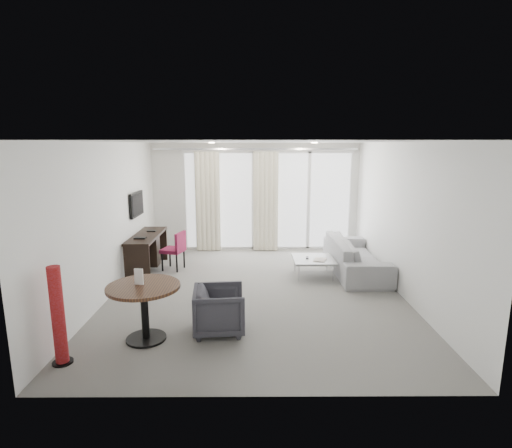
{
  "coord_description": "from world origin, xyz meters",
  "views": [
    {
      "loc": [
        -0.04,
        -6.69,
        2.56
      ],
      "look_at": [
        0.0,
        0.6,
        1.1
      ],
      "focal_mm": 28.0,
      "sensor_mm": 36.0,
      "label": 1
    }
  ],
  "objects_px": {
    "rattan_chair_a": "(299,221)",
    "rattan_chair_b": "(327,217)",
    "tub_armchair": "(219,310)",
    "sofa": "(355,256)",
    "desk_chair": "(173,251)",
    "coffee_table": "(313,267)",
    "round_table": "(145,313)",
    "desk": "(147,253)",
    "red_lamp": "(58,316)"
  },
  "relations": [
    {
      "from": "tub_armchair",
      "to": "rattan_chair_b",
      "type": "height_order",
      "value": "rattan_chair_b"
    },
    {
      "from": "tub_armchair",
      "to": "sofa",
      "type": "height_order",
      "value": "sofa"
    },
    {
      "from": "desk_chair",
      "to": "sofa",
      "type": "relative_size",
      "value": 0.35
    },
    {
      "from": "desk",
      "to": "red_lamp",
      "type": "xyz_separation_m",
      "value": [
        -0.09,
        -3.58,
        0.23
      ]
    },
    {
      "from": "rattan_chair_a",
      "to": "rattan_chair_b",
      "type": "relative_size",
      "value": 0.9
    },
    {
      "from": "desk",
      "to": "desk_chair",
      "type": "distance_m",
      "value": 0.52
    },
    {
      "from": "coffee_table",
      "to": "rattan_chair_a",
      "type": "height_order",
      "value": "rattan_chair_a"
    },
    {
      "from": "tub_armchair",
      "to": "coffee_table",
      "type": "height_order",
      "value": "tub_armchair"
    },
    {
      "from": "rattan_chair_a",
      "to": "rattan_chair_b",
      "type": "xyz_separation_m",
      "value": [
        0.84,
        0.3,
        0.05
      ]
    },
    {
      "from": "desk",
      "to": "rattan_chair_a",
      "type": "relative_size",
      "value": 1.97
    },
    {
      "from": "coffee_table",
      "to": "sofa",
      "type": "xyz_separation_m",
      "value": [
        0.89,
        0.26,
        0.16
      ]
    },
    {
      "from": "coffee_table",
      "to": "rattan_chair_b",
      "type": "xyz_separation_m",
      "value": [
        0.96,
        3.93,
        0.27
      ]
    },
    {
      "from": "desk_chair",
      "to": "coffee_table",
      "type": "bearing_deg",
      "value": 7.56
    },
    {
      "from": "round_table",
      "to": "rattan_chair_a",
      "type": "bearing_deg",
      "value": 66.33
    },
    {
      "from": "red_lamp",
      "to": "sofa",
      "type": "distance_m",
      "value": 5.56
    },
    {
      "from": "red_lamp",
      "to": "rattan_chair_a",
      "type": "bearing_deg",
      "value": 62.31
    },
    {
      "from": "coffee_table",
      "to": "tub_armchair",
      "type": "bearing_deg",
      "value": -124.75
    },
    {
      "from": "rattan_chair_a",
      "to": "sofa",
      "type": "bearing_deg",
      "value": -89.59
    },
    {
      "from": "red_lamp",
      "to": "tub_armchair",
      "type": "height_order",
      "value": "red_lamp"
    },
    {
      "from": "sofa",
      "to": "rattan_chair_a",
      "type": "relative_size",
      "value": 2.87
    },
    {
      "from": "coffee_table",
      "to": "rattan_chair_a",
      "type": "bearing_deg",
      "value": 88.08
    },
    {
      "from": "desk_chair",
      "to": "rattan_chair_b",
      "type": "bearing_deg",
      "value": 58.88
    },
    {
      "from": "coffee_table",
      "to": "rattan_chair_a",
      "type": "distance_m",
      "value": 3.64
    },
    {
      "from": "round_table",
      "to": "desk_chair",
      "type": "bearing_deg",
      "value": 94.41
    },
    {
      "from": "sofa",
      "to": "coffee_table",
      "type": "bearing_deg",
      "value": 106.25
    },
    {
      "from": "desk",
      "to": "sofa",
      "type": "height_order",
      "value": "desk"
    },
    {
      "from": "desk",
      "to": "round_table",
      "type": "relative_size",
      "value": 1.68
    },
    {
      "from": "red_lamp",
      "to": "rattan_chair_a",
      "type": "height_order",
      "value": "red_lamp"
    },
    {
      "from": "tub_armchair",
      "to": "desk",
      "type": "bearing_deg",
      "value": 26.66
    },
    {
      "from": "desk_chair",
      "to": "round_table",
      "type": "height_order",
      "value": "desk_chair"
    },
    {
      "from": "desk_chair",
      "to": "coffee_table",
      "type": "relative_size",
      "value": 1.01
    },
    {
      "from": "round_table",
      "to": "coffee_table",
      "type": "bearing_deg",
      "value": 44.92
    },
    {
      "from": "desk_chair",
      "to": "rattan_chair_a",
      "type": "relative_size",
      "value": 0.99
    },
    {
      "from": "desk_chair",
      "to": "rattan_chair_a",
      "type": "bearing_deg",
      "value": 63.43
    },
    {
      "from": "desk",
      "to": "desk_chair",
      "type": "xyz_separation_m",
      "value": [
        0.51,
        0.05,
        0.03
      ]
    },
    {
      "from": "desk",
      "to": "sofa",
      "type": "distance_m",
      "value": 4.26
    },
    {
      "from": "desk_chair",
      "to": "coffee_table",
      "type": "xyz_separation_m",
      "value": [
        2.85,
        -0.44,
        -0.22
      ]
    },
    {
      "from": "rattan_chair_a",
      "to": "red_lamp",
      "type": "bearing_deg",
      "value": -130.13
    },
    {
      "from": "sofa",
      "to": "rattan_chair_b",
      "type": "xyz_separation_m",
      "value": [
        0.07,
        3.67,
        0.11
      ]
    },
    {
      "from": "red_lamp",
      "to": "desk",
      "type": "bearing_deg",
      "value": 88.49
    },
    {
      "from": "round_table",
      "to": "sofa",
      "type": "xyz_separation_m",
      "value": [
        3.51,
        2.87,
        -0.04
      ]
    },
    {
      "from": "red_lamp",
      "to": "sofa",
      "type": "xyz_separation_m",
      "value": [
        4.35,
        3.45,
        -0.26
      ]
    },
    {
      "from": "red_lamp",
      "to": "rattan_chair_b",
      "type": "bearing_deg",
      "value": 58.19
    },
    {
      "from": "desk",
      "to": "sofa",
      "type": "xyz_separation_m",
      "value": [
        4.25,
        -0.13,
        -0.03
      ]
    },
    {
      "from": "desk_chair",
      "to": "rattan_chair_b",
      "type": "relative_size",
      "value": 0.89
    },
    {
      "from": "round_table",
      "to": "rattan_chair_b",
      "type": "relative_size",
      "value": 1.05
    },
    {
      "from": "coffee_table",
      "to": "rattan_chair_a",
      "type": "xyz_separation_m",
      "value": [
        0.12,
        3.63,
        0.23
      ]
    },
    {
      "from": "rattan_chair_b",
      "to": "sofa",
      "type": "bearing_deg",
      "value": -104.73
    },
    {
      "from": "round_table",
      "to": "rattan_chair_b",
      "type": "bearing_deg",
      "value": 61.35
    },
    {
      "from": "sofa",
      "to": "red_lamp",
      "type": "bearing_deg",
      "value": 128.4
    }
  ]
}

